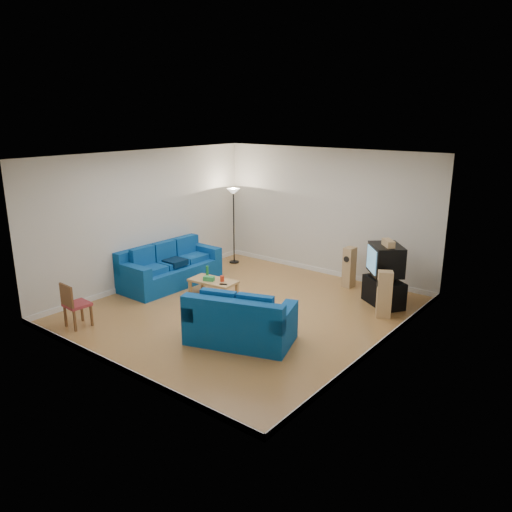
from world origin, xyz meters
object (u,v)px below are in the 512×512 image
Objects in this scene: coffee_table at (213,282)px; television at (386,260)px; sofa_three_seat at (169,270)px; tv_stand at (384,292)px; sofa_loveseat at (239,324)px.

coffee_table is 3.81m from television.
sofa_three_seat reaches higher than coffee_table.
tv_stand is 0.72m from television.
television reaches higher than coffee_table.
television is (4.66, 1.96, 0.65)m from sofa_three_seat.
coffee_table is 3.75m from tv_stand.
sofa_loveseat is 2.07× the size of television.
coffee_table is at bearing 91.08° from sofa_three_seat.
sofa_three_seat is 1.45m from coffee_table.
television is at bearing 113.56° from sofa_three_seat.
coffee_table is 1.19× the size of tv_stand.
sofa_three_seat is at bearing -107.90° from television.
television is at bearing 156.16° from tv_stand.
sofa_three_seat is 2.21× the size of coffee_table.
sofa_three_seat is 3.71m from sofa_loveseat.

